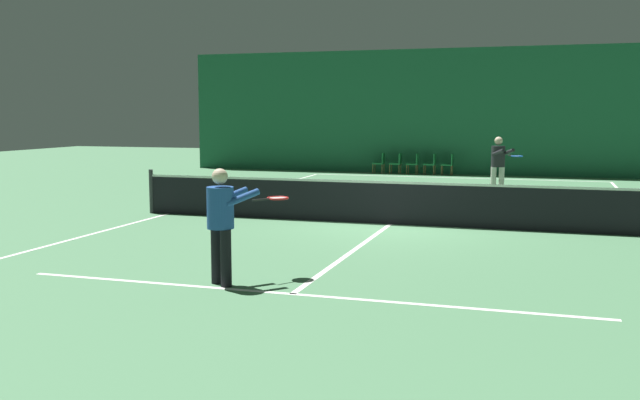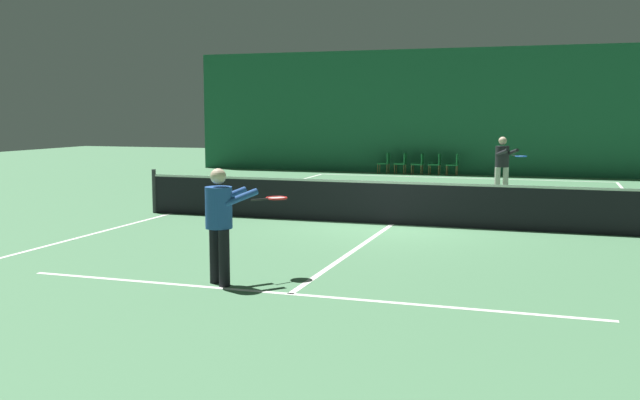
{
  "view_description": "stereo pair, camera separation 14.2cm",
  "coord_description": "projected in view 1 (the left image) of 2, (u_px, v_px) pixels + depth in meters",
  "views": [
    {
      "loc": [
        3.18,
        -15.26,
        2.43
      ],
      "look_at": [
        -0.46,
        -3.71,
        0.95
      ],
      "focal_mm": 40.0,
      "sensor_mm": 36.0,
      "label": 1
    },
    {
      "loc": [
        3.31,
        -15.21,
        2.43
      ],
      "look_at": [
        -0.46,
        -3.71,
        0.95
      ],
      "focal_mm": 40.0,
      "sensor_mm": 36.0,
      "label": 2
    }
  ],
  "objects": [
    {
      "name": "courtside_chair_4",
      "position": [
        449.0,
        163.0,
        28.03
      ],
      "size": [
        0.44,
        0.44,
        0.84
      ],
      "rotation": [
        0.0,
        0.0,
        -1.57
      ],
      "color": "brown",
      "rests_on": "ground"
    },
    {
      "name": "backdrop_curtain",
      "position": [
        462.0,
        112.0,
        28.19
      ],
      "size": [
        23.0,
        0.12,
        4.99
      ],
      "color": "#1E5B3D",
      "rests_on": "ground"
    },
    {
      "name": "courtside_chair_3",
      "position": [
        432.0,
        163.0,
        28.23
      ],
      "size": [
        0.44,
        0.44,
        0.84
      ],
      "rotation": [
        0.0,
        0.0,
        -1.57
      ],
      "color": "brown",
      "rests_on": "ground"
    },
    {
      "name": "court_line_sideline_left",
      "position": [
        168.0,
        214.0,
        17.33
      ],
      "size": [
        0.1,
        23.8,
        0.0
      ],
      "color": "white",
      "rests_on": "ground"
    },
    {
      "name": "tennis_net",
      "position": [
        390.0,
        201.0,
        15.63
      ],
      "size": [
        12.0,
        0.1,
        1.07
      ],
      "color": "black",
      "rests_on": "ground"
    },
    {
      "name": "court_line_service_far",
      "position": [
        433.0,
        193.0,
        21.75
      ],
      "size": [
        8.25,
        0.1,
        0.0
      ],
      "color": "white",
      "rests_on": "ground"
    },
    {
      "name": "court_line_service_near",
      "position": [
        292.0,
        294.0,
        9.63
      ],
      "size": [
        8.25,
        0.1,
        0.0
      ],
      "color": "white",
      "rests_on": "ground"
    },
    {
      "name": "courtside_chair_1",
      "position": [
        397.0,
        162.0,
        28.64
      ],
      "size": [
        0.44,
        0.44,
        0.84
      ],
      "rotation": [
        0.0,
        0.0,
        -1.57
      ],
      "color": "brown",
      "rests_on": "ground"
    },
    {
      "name": "courtside_chair_0",
      "position": [
        380.0,
        162.0,
        28.85
      ],
      "size": [
        0.44,
        0.44,
        0.84
      ],
      "rotation": [
        0.0,
        0.0,
        -1.57
      ],
      "color": "brown",
      "rests_on": "ground"
    },
    {
      "name": "player_far",
      "position": [
        499.0,
        162.0,
        21.02
      ],
      "size": [
        1.08,
        1.35,
        1.75
      ],
      "rotation": [
        0.0,
        0.0,
        -0.98
      ],
      "color": "beige",
      "rests_on": "ground"
    },
    {
      "name": "court_line_centre",
      "position": [
        390.0,
        224.0,
        15.69
      ],
      "size": [
        0.1,
        12.8,
        0.0
      ],
      "color": "white",
      "rests_on": "ground"
    },
    {
      "name": "player_near",
      "position": [
        223.0,
        217.0,
        10.06
      ],
      "size": [
        1.05,
        1.32,
        1.66
      ],
      "rotation": [
        0.0,
        0.0,
        0.98
      ],
      "color": "black",
      "rests_on": "ground"
    },
    {
      "name": "ground_plane",
      "position": [
        390.0,
        224.0,
        15.69
      ],
      "size": [
        60.0,
        60.0,
        0.0
      ],
      "primitive_type": "plane",
      "color": "#4C7F56"
    },
    {
      "name": "court_line_baseline_far",
      "position": [
        455.0,
        178.0,
        26.95
      ],
      "size": [
        11.0,
        0.1,
        0.0
      ],
      "color": "white",
      "rests_on": "ground"
    },
    {
      "name": "courtside_chair_2",
      "position": [
        414.0,
        162.0,
        28.44
      ],
      "size": [
        0.44,
        0.44,
        0.84
      ],
      "rotation": [
        0.0,
        0.0,
        -1.57
      ],
      "color": "brown",
      "rests_on": "ground"
    }
  ]
}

